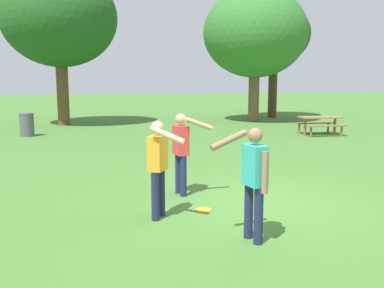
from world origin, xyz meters
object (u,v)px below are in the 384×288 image
object	(u,v)px
tree_broad_center	(255,33)
tree_tall_left	(59,18)
person_catcher	(254,176)
frisbee	(203,210)
tree_far_right	(274,35)
person_thrower	(181,148)
person_bystander	(159,162)
trash_can_beside_table	(27,125)
picnic_table_near	(320,121)

from	to	relation	value
tree_broad_center	tree_tall_left	bearing A→B (deg)	177.79
person_catcher	frisbee	bearing A→B (deg)	102.61
tree_far_right	tree_broad_center	bearing A→B (deg)	-133.12
person_thrower	tree_tall_left	xyz separation A→B (m)	(-3.27, 14.21, 4.30)
person_thrower	person_bystander	xyz separation A→B (m)	(-0.65, -1.36, 0.00)
person_thrower	person_bystander	world-z (taller)	same
person_thrower	tree_far_right	distance (m)	18.66
frisbee	person_thrower	bearing A→B (deg)	98.42
person_catcher	person_thrower	bearing A→B (deg)	100.83
trash_can_beside_table	tree_tall_left	size ratio (longest dim) A/B	0.12
picnic_table_near	trash_can_beside_table	distance (m)	12.08
trash_can_beside_table	tree_tall_left	bearing A→B (deg)	74.46
tree_broad_center	tree_far_right	distance (m)	2.97
trash_can_beside_table	tree_far_right	distance (m)	15.14
person_thrower	trash_can_beside_table	size ratio (longest dim) A/B	1.71
person_thrower	trash_can_beside_table	world-z (taller)	person_thrower
person_catcher	picnic_table_near	world-z (taller)	person_catcher
person_thrower	person_bystander	distance (m)	1.51
picnic_table_near	tree_broad_center	distance (m)	7.30
tree_tall_left	tree_far_right	size ratio (longest dim) A/B	1.14
person_catcher	tree_tall_left	xyz separation A→B (m)	(-3.78, 16.87, 4.30)
picnic_table_near	tree_tall_left	bearing A→B (deg)	149.40
person_thrower	frisbee	world-z (taller)	person_thrower
picnic_table_near	tree_far_right	xyz separation A→B (m)	(1.33, 8.12, 4.34)
person_thrower	trash_can_beside_table	xyz separation A→B (m)	(-4.42, 10.06, -0.48)
person_thrower	tree_tall_left	size ratio (longest dim) A/B	0.21
person_thrower	tree_broad_center	world-z (taller)	tree_broad_center
trash_can_beside_table	tree_far_right	xyz separation A→B (m)	(13.22, 5.92, 4.42)
frisbee	trash_can_beside_table	size ratio (longest dim) A/B	0.29
tree_tall_left	person_catcher	bearing A→B (deg)	-77.38
person_catcher	picnic_table_near	size ratio (longest dim) A/B	0.92
tree_tall_left	tree_broad_center	bearing A→B (deg)	-2.21
trash_can_beside_table	tree_broad_center	world-z (taller)	tree_broad_center
trash_can_beside_table	tree_far_right	size ratio (longest dim) A/B	0.14
tree_far_right	picnic_table_near	bearing A→B (deg)	-99.33
tree_tall_left	person_bystander	bearing A→B (deg)	-80.46
tree_broad_center	trash_can_beside_table	bearing A→B (deg)	-161.43
tree_tall_left	person_thrower	bearing A→B (deg)	-77.05
person_bystander	tree_tall_left	size ratio (longest dim) A/B	0.21
person_bystander	picnic_table_near	xyz separation A→B (m)	(8.11, 9.22, -0.40)
person_catcher	picnic_table_near	xyz separation A→B (m)	(6.95, 10.52, -0.40)
trash_can_beside_table	tree_broad_center	size ratio (longest dim) A/B	0.14
trash_can_beside_table	tree_tall_left	xyz separation A→B (m)	(1.15, 4.15, 4.78)
person_thrower	frisbee	distance (m)	1.49
person_catcher	tree_far_right	distance (m)	20.78
person_thrower	frisbee	size ratio (longest dim) A/B	5.86
person_catcher	tree_tall_left	distance (m)	17.81
person_bystander	tree_far_right	xyz separation A→B (m)	(9.45, 17.34, 3.94)
tree_tall_left	tree_far_right	xyz separation A→B (m)	(12.06, 1.78, -0.36)
person_catcher	tree_broad_center	size ratio (longest dim) A/B	0.23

